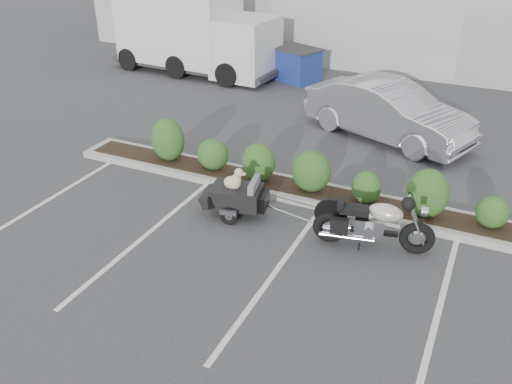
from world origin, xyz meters
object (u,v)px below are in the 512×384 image
at_px(dumpster, 294,64).
at_px(pet_trailer, 236,195).
at_px(motorcycle, 373,224).
at_px(sedan, 388,111).
at_px(delivery_truck, 195,34).

bearing_deg(dumpster, pet_trailer, -52.42).
height_order(pet_trailer, dumpster, dumpster).
bearing_deg(motorcycle, sedan, 89.39).
distance_m(pet_trailer, sedan, 5.62).
distance_m(motorcycle, delivery_truck, 12.44).
xyz_separation_m(sedan, dumpster, (-4.21, 3.94, -0.17)).
bearing_deg(dumpster, motorcycle, -37.75).
relative_size(sedan, dumpster, 2.21).
xyz_separation_m(motorcycle, delivery_truck, (-8.87, 8.68, 0.90)).
xyz_separation_m(pet_trailer, delivery_truck, (-6.08, 8.66, 0.97)).
bearing_deg(sedan, pet_trailer, -177.57).
bearing_deg(pet_trailer, sedan, 60.22).
distance_m(sedan, dumpster, 5.77).
relative_size(pet_trailer, dumpster, 0.86).
bearing_deg(delivery_truck, pet_trailer, -51.33).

